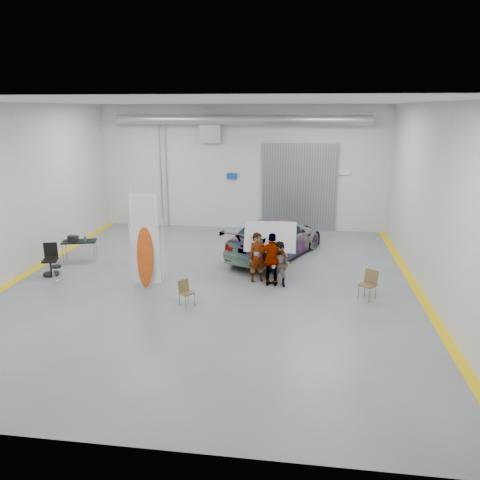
# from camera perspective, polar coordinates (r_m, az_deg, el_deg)

# --- Properties ---
(ground) EXTENTS (16.00, 16.00, 0.00)m
(ground) POSITION_cam_1_polar(r_m,az_deg,el_deg) (16.06, -3.50, -5.46)
(ground) COLOR slate
(ground) RESTS_ON ground
(room_shell) EXTENTS (14.02, 16.18, 6.01)m
(room_shell) POSITION_cam_1_polar(r_m,az_deg,el_deg) (17.20, -1.49, 9.99)
(room_shell) COLOR silver
(room_shell) RESTS_ON ground
(sedan_car) EXTENTS (4.19, 5.75, 1.54)m
(sedan_car) POSITION_cam_1_polar(r_m,az_deg,el_deg) (18.91, 4.32, 0.28)
(sedan_car) COLOR silver
(sedan_car) RESTS_ON ground
(person_a) EXTENTS (0.74, 0.61, 1.74)m
(person_a) POSITION_cam_1_polar(r_m,az_deg,el_deg) (16.08, 2.16, -2.12)
(person_a) COLOR brown
(person_a) RESTS_ON ground
(person_b) EXTENTS (0.94, 0.86, 1.56)m
(person_b) POSITION_cam_1_polar(r_m,az_deg,el_deg) (15.71, 4.90, -2.96)
(person_b) COLOR #436A7B
(person_b) RESTS_ON ground
(person_c) EXTENTS (1.08, 0.48, 1.83)m
(person_c) POSITION_cam_1_polar(r_m,az_deg,el_deg) (15.72, 3.97, -2.40)
(person_c) COLOR #956131
(person_c) RESTS_ON ground
(surfboard_display) EXTENTS (0.95, 0.27, 3.35)m
(surfboard_display) POSITION_cam_1_polar(r_m,az_deg,el_deg) (15.81, -11.53, -0.91)
(surfboard_display) COLOR white
(surfboard_display) RESTS_ON ground
(folding_chair_near) EXTENTS (0.52, 0.60, 0.79)m
(folding_chair_near) POSITION_cam_1_polar(r_m,az_deg,el_deg) (14.42, -6.46, -7.01)
(folding_chair_near) COLOR brown
(folding_chair_near) RESTS_ON ground
(folding_chair_far) EXTENTS (0.61, 0.68, 0.94)m
(folding_chair_far) POSITION_cam_1_polar(r_m,az_deg,el_deg) (15.30, 15.22, -5.95)
(folding_chair_far) COLOR brown
(folding_chair_far) RESTS_ON ground
(shop_stool) EXTENTS (0.36, 0.36, 0.70)m
(shop_stool) POSITION_cam_1_polar(r_m,az_deg,el_deg) (17.02, -21.41, -4.08)
(shop_stool) COLOR black
(shop_stool) RESTS_ON ground
(work_table) EXTENTS (1.41, 0.97, 1.04)m
(work_table) POSITION_cam_1_polar(r_m,az_deg,el_deg) (19.36, -19.20, -0.10)
(work_table) COLOR #9A9EA3
(work_table) RESTS_ON ground
(office_chair) EXTENTS (0.62, 0.64, 1.13)m
(office_chair) POSITION_cam_1_polar(r_m,az_deg,el_deg) (18.16, -22.01, -2.42)
(office_chair) COLOR black
(office_chair) RESTS_ON ground
(trunk_lid) EXTENTS (1.80, 1.09, 0.04)m
(trunk_lid) POSITION_cam_1_polar(r_m,az_deg,el_deg) (16.38, 3.85, 0.72)
(trunk_lid) COLOR silver
(trunk_lid) RESTS_ON sedan_car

